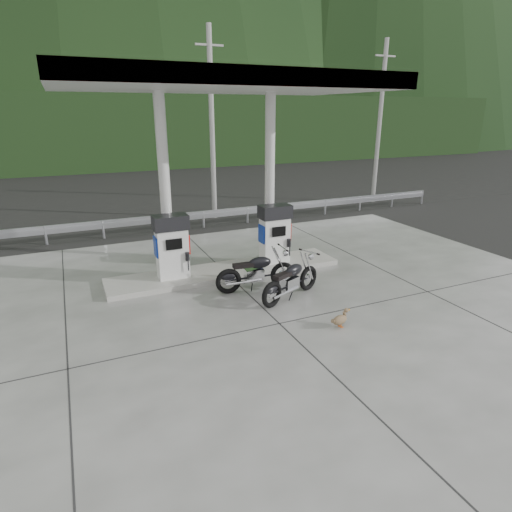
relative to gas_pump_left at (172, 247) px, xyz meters
name	(u,v)px	position (x,y,z in m)	size (l,w,h in m)	color
ground	(261,307)	(1.60, -2.50, -1.07)	(160.00, 160.00, 0.00)	black
forecourt_apron	(261,307)	(1.60, -2.50, -1.06)	(18.00, 14.00, 0.02)	slate
pump_island	(227,271)	(1.60, 0.00, -0.98)	(7.00, 1.40, 0.15)	#A09E95
gas_pump_left	(172,247)	(0.00, 0.00, 0.00)	(0.95, 0.55, 1.80)	white
gas_pump_right	(275,234)	(3.20, 0.00, 0.00)	(0.95, 0.55, 1.80)	white
canopy_column_left	(165,187)	(0.00, 0.40, 1.60)	(0.30, 0.30, 5.00)	white
canopy_column_right	(270,180)	(3.20, 0.40, 1.60)	(0.30, 0.30, 5.00)	white
canopy_roof	(222,82)	(1.60, 0.00, 4.30)	(8.50, 5.00, 0.40)	silver
guardrail	(180,213)	(1.60, 5.50, -0.36)	(26.00, 0.16, 1.42)	#9B9DA3
road	(162,212)	(1.60, 9.00, -1.07)	(60.00, 7.00, 0.01)	black
utility_pole_b	(212,127)	(3.60, 7.00, 2.93)	(0.22, 0.22, 8.00)	gray
utility_pole_c	(379,124)	(12.60, 7.00, 2.93)	(0.22, 0.22, 8.00)	gray
tree_band	(112,132)	(1.60, 27.50, 1.93)	(80.00, 6.00, 6.00)	black
forested_hills	(91,144)	(1.60, 57.50, -1.07)	(100.00, 40.00, 140.00)	black
motorcycle_left	(256,272)	(1.92, -1.46, -0.55)	(2.11, 0.67, 1.00)	black
motorcycle_right	(291,281)	(2.52, -2.33, -0.57)	(2.04, 0.64, 0.97)	black
duck	(340,320)	(2.76, -4.21, -0.87)	(0.50, 0.14, 0.36)	brown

